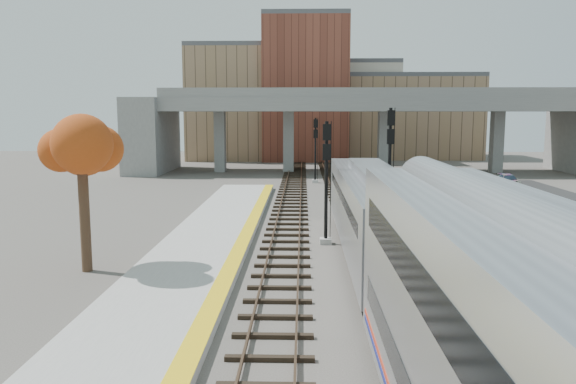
# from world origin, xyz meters

# --- Properties ---
(ground) EXTENTS (160.00, 160.00, 0.00)m
(ground) POSITION_xyz_m (0.00, 0.00, 0.00)
(ground) COLOR #47423D
(ground) RESTS_ON ground
(platform) EXTENTS (4.50, 60.00, 0.35)m
(platform) POSITION_xyz_m (-7.25, 0.00, 0.17)
(platform) COLOR #9E9E99
(platform) RESTS_ON ground
(yellow_strip) EXTENTS (0.70, 60.00, 0.01)m
(yellow_strip) POSITION_xyz_m (-5.35, 0.00, 0.35)
(yellow_strip) COLOR yellow
(yellow_strip) RESTS_ON platform
(tracks) EXTENTS (10.70, 95.00, 0.25)m
(tracks) POSITION_xyz_m (0.93, 12.50, 0.08)
(tracks) COLOR black
(tracks) RESTS_ON ground
(overpass) EXTENTS (54.00, 12.00, 9.50)m
(overpass) POSITION_xyz_m (4.92, 45.00, 5.81)
(overpass) COLOR slate
(overpass) RESTS_ON ground
(buildings_far) EXTENTS (43.00, 21.00, 20.60)m
(buildings_far) POSITION_xyz_m (1.26, 66.57, 7.88)
(buildings_far) COLOR #907053
(buildings_far) RESTS_ON ground
(parking_lot) EXTENTS (14.00, 18.00, 0.04)m
(parking_lot) POSITION_xyz_m (14.00, 28.00, 0.02)
(parking_lot) COLOR black
(parking_lot) RESTS_ON ground
(locomotive) EXTENTS (3.02, 19.05, 4.10)m
(locomotive) POSITION_xyz_m (1.00, 5.71, 2.28)
(locomotive) COLOR #A8AAB2
(locomotive) RESTS_ON ground
(signal_mast_near) EXTENTS (0.60, 0.64, 6.38)m
(signal_mast_near) POSITION_xyz_m (-1.10, 8.32, 3.04)
(signal_mast_near) COLOR #9E9E99
(signal_mast_near) RESTS_ON ground
(signal_mast_mid) EXTENTS (0.60, 0.64, 7.12)m
(signal_mast_mid) POSITION_xyz_m (3.00, 13.98, 3.54)
(signal_mast_mid) COLOR #9E9E99
(signal_mast_mid) RESTS_ON ground
(signal_mast_far) EXTENTS (0.60, 0.64, 6.35)m
(signal_mast_far) POSITION_xyz_m (-1.10, 34.38, 3.01)
(signal_mast_far) COLOR #9E9E99
(signal_mast_far) RESTS_ON ground
(tree) EXTENTS (3.60, 3.60, 7.85)m
(tree) POSITION_xyz_m (-11.64, 2.99, 5.82)
(tree) COLOR #382619
(tree) RESTS_ON ground
(car_a) EXTENTS (1.72, 3.47, 1.14)m
(car_a) POSITION_xyz_m (11.66, 21.96, 0.61)
(car_a) COLOR #99999E
(car_a) RESTS_ON parking_lot
(car_b) EXTENTS (3.09, 4.23, 1.33)m
(car_b) POSITION_xyz_m (13.21, 26.54, 0.70)
(car_b) COLOR #99999E
(car_b) RESTS_ON parking_lot
(car_c) EXTENTS (1.87, 3.93, 1.11)m
(car_c) POSITION_xyz_m (16.77, 31.82, 0.59)
(car_c) COLOR #99999E
(car_c) RESTS_ON parking_lot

